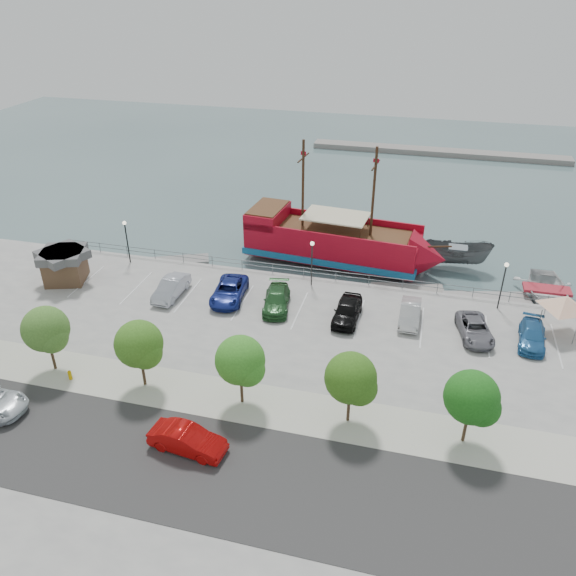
# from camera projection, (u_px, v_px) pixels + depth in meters

# --- Properties ---
(ground) EXTENTS (160.00, 160.00, 0.00)m
(ground) POSITION_uv_depth(u_px,v_px,m) (294.00, 333.00, 45.58)
(ground) COLOR #425C60
(land_slab) EXTENTS (100.00, 58.00, 1.20)m
(land_slab) POSITION_uv_depth(u_px,v_px,m) (191.00, 559.00, 27.71)
(land_slab) COLOR gray
(land_slab) RESTS_ON ground
(street) EXTENTS (100.00, 8.00, 0.04)m
(street) POSITION_uv_depth(u_px,v_px,m) (225.00, 473.00, 31.62)
(street) COLOR #353434
(street) RESTS_ON land_slab
(sidewalk) EXTENTS (100.00, 4.00, 0.05)m
(sidewalk) POSITION_uv_depth(u_px,v_px,m) (257.00, 404.00, 36.66)
(sidewalk) COLOR beige
(sidewalk) RESTS_ON land_slab
(seawall_railing) EXTENTS (50.00, 0.06, 1.00)m
(seawall_railing) POSITION_uv_depth(u_px,v_px,m) (314.00, 273.00, 51.38)
(seawall_railing) COLOR #585F63
(seawall_railing) RESTS_ON land_slab
(far_shore) EXTENTS (40.00, 3.00, 0.80)m
(far_shore) POSITION_uv_depth(u_px,v_px,m) (438.00, 152.00, 89.47)
(far_shore) COLOR gray
(far_shore) RESTS_ON ground
(pirate_ship) EXTENTS (20.20, 7.16, 12.61)m
(pirate_ship) POSITION_uv_depth(u_px,v_px,m) (347.00, 245.00, 55.31)
(pirate_ship) COLOR #A3071B
(pirate_ship) RESTS_ON ground
(patrol_boat) EXTENTS (6.73, 2.76, 2.57)m
(patrol_boat) POSITION_uv_depth(u_px,v_px,m) (457.00, 256.00, 55.01)
(patrol_boat) COLOR #515456
(patrol_boat) RESTS_ON ground
(speedboat) EXTENTS (5.20, 7.25, 1.50)m
(speedboat) POSITION_uv_depth(u_px,v_px,m) (546.00, 293.00, 49.81)
(speedboat) COLOR silver
(speedboat) RESTS_ON ground
(dock_west) EXTENTS (6.94, 4.43, 0.38)m
(dock_west) POSITION_uv_depth(u_px,v_px,m) (175.00, 261.00, 56.41)
(dock_west) COLOR gray
(dock_west) RESTS_ON ground
(dock_mid) EXTENTS (6.80, 2.98, 0.38)m
(dock_mid) POSITION_uv_depth(u_px,v_px,m) (407.00, 290.00, 51.39)
(dock_mid) COLOR gray
(dock_mid) RESTS_ON ground
(dock_east) EXTENTS (7.81, 3.79, 0.43)m
(dock_east) POSITION_uv_depth(u_px,v_px,m) (486.00, 299.00, 49.86)
(dock_east) COLOR gray
(dock_east) RESTS_ON ground
(shed) EXTENTS (4.60, 4.60, 3.00)m
(shed) POSITION_uv_depth(u_px,v_px,m) (65.00, 265.00, 50.49)
(shed) COLOR brown
(shed) RESTS_ON land_slab
(canopy_tent) EXTENTS (5.25, 5.25, 3.48)m
(canopy_tent) POSITION_uv_depth(u_px,v_px,m) (566.00, 298.00, 42.62)
(canopy_tent) COLOR slate
(canopy_tent) RESTS_ON land_slab
(street_sedan) EXTENTS (4.82, 2.13, 1.54)m
(street_sedan) POSITION_uv_depth(u_px,v_px,m) (187.00, 440.00, 32.85)
(street_sedan) COLOR #B20A09
(street_sedan) RESTS_ON street
(fire_hydrant) EXTENTS (0.26, 0.26, 0.76)m
(fire_hydrant) POSITION_uv_depth(u_px,v_px,m) (70.00, 375.00, 38.68)
(fire_hydrant) COLOR #C69801
(fire_hydrant) RESTS_ON sidewalk
(lamp_post_left) EXTENTS (0.36, 0.36, 4.28)m
(lamp_post_left) POSITION_uv_depth(u_px,v_px,m) (126.00, 234.00, 53.02)
(lamp_post_left) COLOR black
(lamp_post_left) RESTS_ON land_slab
(lamp_post_mid) EXTENTS (0.36, 0.36, 4.28)m
(lamp_post_mid) POSITION_uv_depth(u_px,v_px,m) (312.00, 256.00, 49.10)
(lamp_post_mid) COLOR black
(lamp_post_mid) RESTS_ON land_slab
(lamp_post_right) EXTENTS (0.36, 0.36, 4.28)m
(lamp_post_right) POSITION_uv_depth(u_px,v_px,m) (504.00, 277.00, 45.61)
(lamp_post_right) COLOR black
(lamp_post_right) RESTS_ON land_slab
(tree_b) EXTENTS (3.30, 3.20, 5.00)m
(tree_b) POSITION_uv_depth(u_px,v_px,m) (47.00, 331.00, 38.22)
(tree_b) COLOR #473321
(tree_b) RESTS_ON sidewalk
(tree_c) EXTENTS (3.30, 3.20, 5.00)m
(tree_c) POSITION_uv_depth(u_px,v_px,m) (141.00, 346.00, 36.69)
(tree_c) COLOR #473321
(tree_c) RESTS_ON sidewalk
(tree_d) EXTENTS (3.30, 3.20, 5.00)m
(tree_d) POSITION_uv_depth(u_px,v_px,m) (242.00, 362.00, 35.16)
(tree_d) COLOR #473321
(tree_d) RESTS_ON sidewalk
(tree_e) EXTENTS (3.30, 3.20, 5.00)m
(tree_e) POSITION_uv_depth(u_px,v_px,m) (353.00, 380.00, 33.64)
(tree_e) COLOR #473321
(tree_e) RESTS_ON sidewalk
(tree_f) EXTENTS (3.30, 3.20, 5.00)m
(tree_f) POSITION_uv_depth(u_px,v_px,m) (474.00, 400.00, 32.11)
(tree_f) COLOR #473321
(tree_f) RESTS_ON sidewalk
(parked_car_b) EXTENTS (1.79, 4.80, 1.57)m
(parked_car_b) POSITION_uv_depth(u_px,v_px,m) (171.00, 288.00, 48.46)
(parked_car_b) COLOR #A5A9B5
(parked_car_b) RESTS_ON land_slab
(parked_car_c) EXTENTS (3.10, 5.72, 1.52)m
(parked_car_c) POSITION_uv_depth(u_px,v_px,m) (229.00, 291.00, 48.05)
(parked_car_c) COLOR navy
(parked_car_c) RESTS_ON land_slab
(parked_car_d) EXTENTS (2.93, 5.38, 1.48)m
(parked_car_d) POSITION_uv_depth(u_px,v_px,m) (277.00, 300.00, 46.82)
(parked_car_d) COLOR #245628
(parked_car_d) RESTS_ON land_slab
(parked_car_e) EXTENTS (2.11, 4.96, 1.67)m
(parked_car_e) POSITION_uv_depth(u_px,v_px,m) (347.00, 310.00, 45.16)
(parked_car_e) COLOR black
(parked_car_e) RESTS_ON land_slab
(parked_car_f) EXTENTS (1.58, 4.53, 1.49)m
(parked_car_f) POSITION_uv_depth(u_px,v_px,m) (410.00, 313.00, 44.98)
(parked_car_f) COLOR silver
(parked_car_f) RESTS_ON land_slab
(parked_car_g) EXTENTS (3.14, 5.18, 1.34)m
(parked_car_g) POSITION_uv_depth(u_px,v_px,m) (475.00, 329.00, 43.11)
(parked_car_g) COLOR slate
(parked_car_g) RESTS_ON land_slab
(parked_car_h) EXTENTS (2.40, 4.83, 1.35)m
(parked_car_h) POSITION_uv_depth(u_px,v_px,m) (532.00, 336.00, 42.34)
(parked_car_h) COLOR #27649E
(parked_car_h) RESTS_ON land_slab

